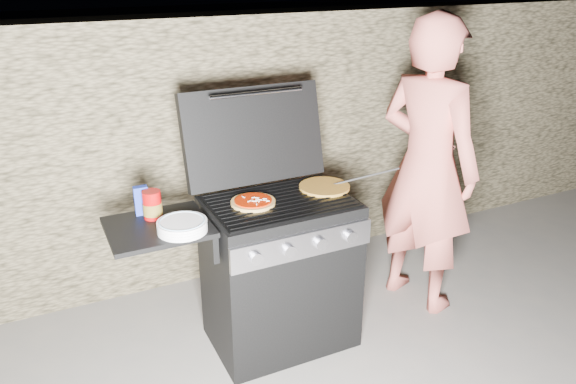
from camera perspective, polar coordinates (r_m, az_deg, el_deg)
name	(u,v)px	position (r m, az deg, el deg)	size (l,w,h in m)	color
ground	(281,337)	(3.52, -0.76, -14.52)	(50.00, 50.00, 0.00)	#635F5B
stone_wall	(217,148)	(3.98, -7.22, 4.51)	(8.00, 0.35, 1.80)	#807252
gas_grill	(240,282)	(3.19, -4.93, -9.13)	(1.34, 0.79, 0.91)	black
pizza_topped	(253,201)	(3.02, -3.57, -0.96)	(0.24, 0.24, 0.03)	gold
pizza_plain	(324,187)	(3.22, 3.72, 0.54)	(0.29, 0.29, 0.02)	gold
sauce_jar	(152,204)	(2.93, -13.63, -1.24)	(0.09, 0.09, 0.15)	#960607
blue_carton	(141,200)	(2.98, -14.67, -0.84)	(0.07, 0.04, 0.15)	navy
plate_stack	(182,226)	(2.77, -10.69, -3.43)	(0.24, 0.24, 0.06)	white
person	(427,167)	(3.58, 13.94, 2.48)	(0.68, 0.45, 1.87)	#CE6256
tongs	(365,177)	(3.29, 7.88, 1.50)	(0.01, 0.01, 0.42)	#252525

